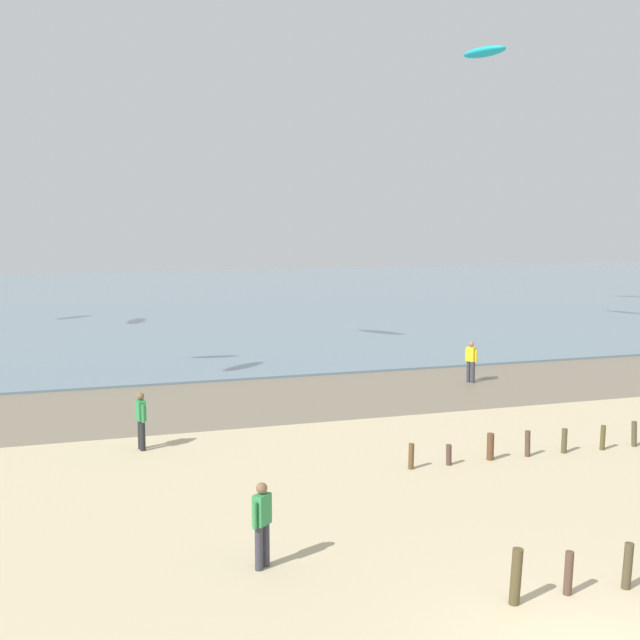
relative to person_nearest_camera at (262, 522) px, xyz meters
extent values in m
cube|color=#7A6D59|center=(4.15, 14.28, -0.91)|extent=(120.00, 7.66, 0.01)
cube|color=slate|center=(4.15, 53.11, -0.87)|extent=(160.00, 70.00, 0.10)
cylinder|color=brown|center=(3.87, -2.82, -0.41)|extent=(0.22, 0.22, 1.03)
cylinder|color=brown|center=(4.97, -2.79, -0.51)|extent=(0.16, 0.18, 0.82)
cylinder|color=#4C422C|center=(6.14, -2.91, -0.48)|extent=(0.19, 0.19, 0.88)
cylinder|color=brown|center=(5.32, 4.88, -0.57)|extent=(0.16, 0.16, 0.71)
cylinder|color=brown|center=(6.45, 4.89, -0.63)|extent=(0.17, 0.17, 0.58)
cylinder|color=brown|center=(7.77, 4.96, -0.54)|extent=(0.22, 0.23, 0.78)
cylinder|color=brown|center=(8.96, 4.96, -0.55)|extent=(0.16, 0.17, 0.74)
cylinder|color=#4C462D|center=(10.17, 4.95, -0.56)|extent=(0.19, 0.19, 0.72)
cylinder|color=brown|center=(11.41, 4.86, -0.55)|extent=(0.15, 0.16, 0.73)
cylinder|color=#4A462E|center=(12.54, 4.90, -0.54)|extent=(0.17, 0.17, 0.76)
cylinder|color=#383842|center=(0.08, 0.07, -0.48)|extent=(0.16, 0.16, 0.88)
cylinder|color=#383842|center=(-0.08, -0.07, -0.48)|extent=(0.16, 0.16, 0.88)
cube|color=#338C4C|center=(0.00, 0.00, 0.26)|extent=(0.42, 0.40, 0.60)
sphere|color=brown|center=(0.00, 0.00, 0.68)|extent=(0.22, 0.22, 0.22)
cylinder|color=#338C4C|center=(0.18, 0.16, 0.21)|extent=(0.09, 0.09, 0.52)
cylinder|color=#338C4C|center=(-0.18, -0.16, 0.21)|extent=(0.09, 0.09, 0.52)
cylinder|color=#383842|center=(12.51, 14.77, -0.48)|extent=(0.16, 0.16, 0.88)
cylinder|color=#383842|center=(12.40, 14.96, -0.48)|extent=(0.16, 0.16, 0.88)
cube|color=yellow|center=(12.46, 14.87, 0.26)|extent=(0.36, 0.42, 0.60)
sphere|color=#9E7051|center=(12.46, 14.87, 0.68)|extent=(0.22, 0.22, 0.22)
cylinder|color=yellow|center=(12.57, 14.65, 0.21)|extent=(0.09, 0.09, 0.52)
cylinder|color=yellow|center=(12.34, 15.08, 0.21)|extent=(0.09, 0.09, 0.52)
cylinder|color=#232328|center=(-1.41, 8.87, -0.48)|extent=(0.16, 0.16, 0.88)
cylinder|color=#232328|center=(-1.45, 9.09, -0.48)|extent=(0.16, 0.16, 0.88)
cube|color=#338C4C|center=(-1.43, 8.98, 0.26)|extent=(0.28, 0.39, 0.60)
sphere|color=brown|center=(-1.43, 8.98, 0.68)|extent=(0.22, 0.22, 0.22)
cylinder|color=#338C4C|center=(-1.39, 8.75, 0.21)|extent=(0.09, 0.09, 0.52)
cylinder|color=#338C4C|center=(-1.48, 9.22, 0.21)|extent=(0.09, 0.09, 0.52)
ellipsoid|color=#19B2B7|center=(19.08, 26.41, 14.84)|extent=(1.94, 3.11, 0.62)
camera|label=1|loc=(-3.54, -14.72, 5.83)|focal=45.80mm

